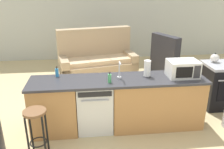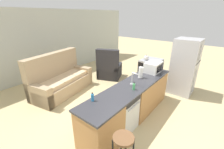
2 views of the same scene
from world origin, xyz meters
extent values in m
plane|color=tan|center=(0.00, 0.00, 0.00)|extent=(24.00, 24.00, 0.00)
cube|color=beige|center=(0.30, 4.20, 1.30)|extent=(10.00, 0.06, 2.60)
cube|color=#B77F47|center=(-0.93, 0.00, 0.43)|extent=(0.75, 0.62, 0.86)
cube|color=#B77F47|center=(0.83, 0.00, 0.43)|extent=(1.55, 0.62, 0.86)
cube|color=#333338|center=(0.15, 0.00, 0.88)|extent=(2.94, 0.66, 0.04)
cube|color=#49331C|center=(0.15, 0.00, 0.04)|extent=(2.86, 0.56, 0.08)
cube|color=silver|center=(-0.25, 0.00, 0.42)|extent=(0.58, 0.58, 0.84)
cube|color=black|center=(-0.25, -0.30, 0.78)|extent=(0.52, 0.01, 0.08)
cylinder|color=#B2B2B7|center=(-0.25, -0.31, 0.68)|extent=(0.44, 0.02, 0.02)
cube|color=black|center=(2.35, 0.55, 0.42)|extent=(0.76, 0.64, 0.85)
torus|color=black|center=(2.18, 0.42, 0.89)|extent=(0.16, 0.16, 0.01)
torus|color=black|center=(2.18, 0.68, 0.89)|extent=(0.16, 0.16, 0.01)
cube|color=white|center=(1.24, 0.00, 1.04)|extent=(0.50, 0.36, 0.28)
cube|color=black|center=(1.20, -0.18, 1.04)|extent=(0.27, 0.01, 0.18)
cube|color=#2D2D33|center=(1.41, -0.18, 1.04)|extent=(0.11, 0.01, 0.21)
cylinder|color=silver|center=(0.17, 0.02, 0.92)|extent=(0.07, 0.07, 0.03)
cylinder|color=silver|center=(0.17, 0.02, 1.06)|extent=(0.02, 0.02, 0.26)
cylinder|color=silver|center=(0.17, -0.05, 1.19)|extent=(0.02, 0.14, 0.02)
cylinder|color=#4C4C51|center=(0.65, 0.07, 0.91)|extent=(0.14, 0.14, 0.01)
cylinder|color=white|center=(0.65, 0.07, 1.05)|extent=(0.11, 0.11, 0.27)
cylinder|color=#4CB266|center=(-0.01, -0.14, 0.97)|extent=(0.06, 0.06, 0.14)
cylinder|color=black|center=(-0.01, -0.14, 1.06)|extent=(0.02, 0.02, 0.04)
cylinder|color=#338CCC|center=(-0.86, 0.23, 0.97)|extent=(0.06, 0.06, 0.14)
cylinder|color=black|center=(-0.86, 0.23, 1.06)|extent=(0.02, 0.02, 0.04)
sphere|color=silver|center=(2.18, 0.68, 0.99)|extent=(0.17, 0.17, 0.17)
sphere|color=black|center=(2.18, 0.68, 1.08)|extent=(0.03, 0.03, 0.03)
cone|color=silver|center=(2.26, 0.68, 1.00)|extent=(0.08, 0.04, 0.06)
cylinder|color=brown|center=(-1.10, -0.63, 0.72)|extent=(0.32, 0.32, 0.04)
cylinder|color=black|center=(-1.21, -0.74, 0.35)|extent=(0.03, 0.03, 0.70)
cylinder|color=black|center=(-0.99, -0.74, 0.35)|extent=(0.03, 0.03, 0.70)
cylinder|color=black|center=(-1.21, -0.52, 0.35)|extent=(0.03, 0.03, 0.70)
cylinder|color=black|center=(-0.99, -0.52, 0.35)|extent=(0.03, 0.03, 0.70)
torus|color=black|center=(-1.10, -0.63, 0.22)|extent=(0.25, 0.25, 0.02)
cube|color=tan|center=(-0.06, 2.44, 0.21)|extent=(2.14, 1.28, 0.42)
cube|color=tan|center=(-0.13, 2.77, 0.64)|extent=(2.01, 0.63, 1.27)
cube|color=tan|center=(-0.95, 2.26, 0.31)|extent=(0.38, 0.92, 0.62)
cube|color=tan|center=(0.82, 2.62, 0.31)|extent=(0.38, 0.92, 0.62)
cube|color=beige|center=(-0.59, 2.28, 0.48)|extent=(0.67, 0.73, 0.12)
cube|color=beige|center=(-0.06, 2.39, 0.48)|extent=(0.67, 0.73, 0.12)
cube|color=beige|center=(0.48, 2.50, 0.48)|extent=(0.67, 0.73, 0.12)
cube|color=#2D2D33|center=(1.86, 2.07, 0.20)|extent=(1.08, 1.10, 0.40)
cube|color=#2D2D33|center=(1.59, 1.95, 0.60)|extent=(0.53, 0.86, 1.20)
cube|color=#2D2D33|center=(2.00, 1.75, 0.28)|extent=(0.80, 0.47, 0.55)
cube|color=#2D2D33|center=(1.72, 2.38, 0.28)|extent=(0.80, 0.47, 0.55)
camera|label=1|loc=(-0.35, -3.59, 2.37)|focal=38.00mm
camera|label=2|loc=(-2.50, -1.54, 2.39)|focal=24.00mm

